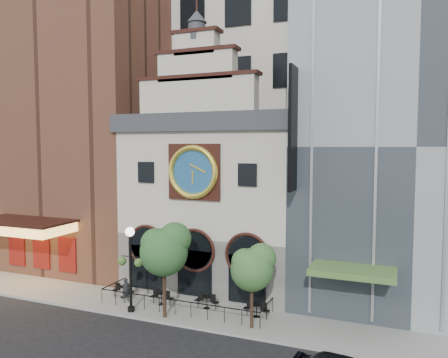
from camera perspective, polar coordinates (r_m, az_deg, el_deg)
ground at (r=26.50m, az=-7.73°, el=-18.34°), size 120.00×120.00×0.00m
sidewalk at (r=28.51m, az=-5.13°, el=-16.49°), size 44.00×5.00×0.15m
clock_building at (r=31.68m, az=-0.80°, el=-2.05°), size 12.60×8.78×18.65m
theater_building at (r=40.17m, az=-17.06°, el=7.55°), size 14.00×15.60×25.00m
retail_building at (r=31.19m, az=23.51°, el=3.86°), size 14.00×14.40×20.00m
office_tower at (r=44.08m, az=5.64°, el=17.12°), size 20.00×16.00×40.00m
cafe_railing at (r=28.33m, az=-5.13°, el=-15.49°), size 10.60×2.60×0.90m
bistro_0 at (r=30.62m, az=-13.02°, el=-14.03°), size 1.58×0.68×0.90m
bistro_1 at (r=28.95m, az=-8.15°, el=-15.05°), size 1.58×0.68×0.90m
bistro_2 at (r=28.06m, az=-2.27°, el=-15.65°), size 1.58×0.68×0.90m
bistro_3 at (r=26.85m, az=4.27°, el=-16.59°), size 1.58×0.68×0.90m
pedestrian at (r=29.72m, az=-12.64°, el=-13.97°), size 0.57×0.67×1.54m
lamppost at (r=27.36m, az=-12.14°, el=-10.25°), size 1.66×0.61×5.18m
tree_left at (r=25.93m, az=-7.71°, el=-8.93°), size 2.92×2.81×5.61m
tree_right at (r=24.45m, az=3.78°, el=-11.30°), size 2.45×2.36×4.72m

